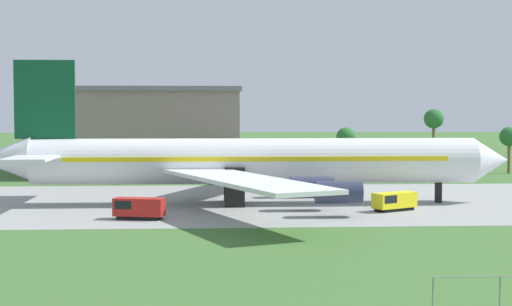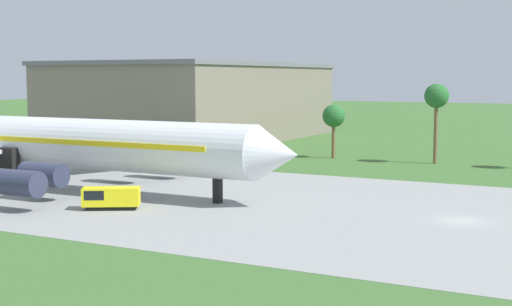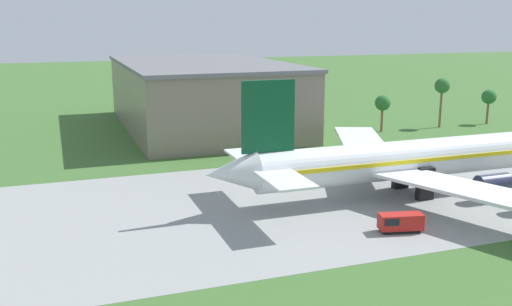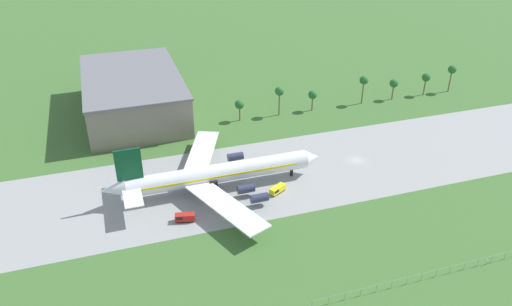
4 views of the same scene
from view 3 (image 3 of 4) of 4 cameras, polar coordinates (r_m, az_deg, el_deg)
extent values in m
cylinder|color=white|center=(89.20, 16.95, -0.41)|extent=(55.20, 5.67, 5.67)
cone|color=white|center=(75.19, -2.55, -1.99)|extent=(7.08, 5.38, 5.38)
cube|color=yellow|center=(89.10, 16.97, -0.15)|extent=(46.92, 5.78, 0.57)
cube|color=#0F4C2D|center=(75.30, 1.22, 3.67)|extent=(7.37, 0.50, 9.63)
cube|color=white|center=(76.63, 1.00, -1.36)|extent=(5.10, 22.67, 0.30)
cube|color=white|center=(76.69, 22.15, -3.78)|extent=(18.19, 30.87, 0.44)
cube|color=white|center=(100.45, 10.73, 0.84)|extent=(18.19, 30.87, 0.44)
cylinder|color=#2D334C|center=(88.56, 22.60, -2.74)|extent=(5.10, 2.55, 2.55)
cylinder|color=#2D334C|center=(98.65, 17.36, -0.76)|extent=(5.10, 2.55, 2.55)
cylinder|color=#2D334C|center=(104.40, 16.53, 0.05)|extent=(5.10, 2.55, 2.55)
cube|color=black|center=(85.92, 16.56, -2.95)|extent=(2.40, 1.20, 4.82)
cube|color=black|center=(90.81, 14.26, -1.94)|extent=(2.40, 1.20, 4.82)
cube|color=black|center=(73.04, 14.21, -7.50)|extent=(4.84, 2.76, 0.40)
cube|color=#B21E19|center=(72.65, 14.26, -6.64)|extent=(5.67, 3.13, 1.92)
cube|color=black|center=(72.05, 13.17, -6.51)|extent=(2.28, 2.40, 0.90)
cube|color=slate|center=(138.85, -5.44, 5.69)|extent=(36.00, 60.00, 14.92)
cube|color=slate|center=(138.05, -5.52, 8.93)|extent=(36.72, 61.20, 0.80)
cylinder|color=brown|center=(153.73, 22.15, 3.86)|extent=(0.56, 0.56, 6.21)
sphere|color=#28662D|center=(153.23, 22.27, 5.23)|extent=(3.60, 3.60, 3.60)
cylinder|color=brown|center=(144.51, 17.98, 4.31)|extent=(0.56, 0.56, 9.51)
sphere|color=#28662D|center=(143.83, 18.13, 6.42)|extent=(3.60, 3.60, 3.60)
cylinder|color=brown|center=(135.61, 12.48, 3.38)|extent=(0.56, 0.56, 6.15)
sphere|color=#28662D|center=(135.05, 12.55, 4.92)|extent=(3.60, 3.60, 3.60)
camera|label=1|loc=(55.98, 97.82, -16.35)|focal=55.00mm
camera|label=2|loc=(112.78, 65.96, -1.13)|focal=50.00mm
camera|label=4|loc=(83.50, 144.16, 34.20)|focal=35.00mm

